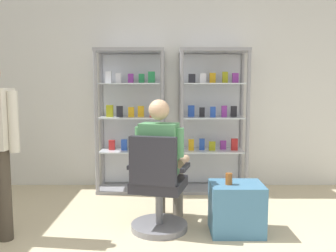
# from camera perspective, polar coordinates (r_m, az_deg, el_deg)

# --- Properties ---
(back_wall) EXTENTS (6.00, 0.10, 2.70)m
(back_wall) POSITION_cam_1_polar(r_m,az_deg,el_deg) (5.02, 0.86, 5.68)
(back_wall) COLOR silver
(back_wall) RESTS_ON ground
(display_cabinet_left) EXTENTS (0.90, 0.45, 1.90)m
(display_cabinet_left) POSITION_cam_1_polar(r_m,az_deg,el_deg) (4.82, -5.68, 1.04)
(display_cabinet_left) COLOR gray
(display_cabinet_left) RESTS_ON ground
(display_cabinet_right) EXTENTS (0.90, 0.45, 1.90)m
(display_cabinet_right) POSITION_cam_1_polar(r_m,az_deg,el_deg) (4.84, 7.42, 1.04)
(display_cabinet_right) COLOR gray
(display_cabinet_right) RESTS_ON ground
(office_chair) EXTENTS (0.62, 0.59, 0.96)m
(office_chair) POSITION_cam_1_polar(r_m,az_deg,el_deg) (3.48, -1.41, -10.63)
(office_chair) COLOR slate
(office_chair) RESTS_ON ground
(seated_shopkeeper) EXTENTS (0.55, 0.62, 1.29)m
(seated_shopkeeper) POSITION_cam_1_polar(r_m,az_deg,el_deg) (3.55, -0.69, -4.97)
(seated_shopkeeper) COLOR slate
(seated_shopkeeper) RESTS_ON ground
(storage_crate) EXTENTS (0.50, 0.40, 0.49)m
(storage_crate) POSITION_cam_1_polar(r_m,az_deg,el_deg) (3.56, 11.23, -12.89)
(storage_crate) COLOR teal
(storage_crate) RESTS_ON ground
(tea_glass) EXTENTS (0.07, 0.07, 0.11)m
(tea_glass) POSITION_cam_1_polar(r_m,az_deg,el_deg) (3.44, 10.06, -8.40)
(tea_glass) COLOR brown
(tea_glass) RESTS_ON storage_crate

